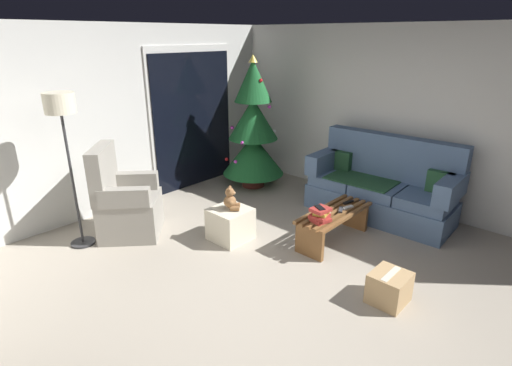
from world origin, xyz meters
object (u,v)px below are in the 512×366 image
Objects in this scene: teddy_bear_chestnut at (231,200)px; cardboard_box_taped_mid_floor at (389,288)px; remote_black at (348,202)px; book_stack at (320,215)px; remote_silver at (329,212)px; remote_white at (348,207)px; armchair at (125,204)px; ottoman at (230,224)px; coffee_table at (334,221)px; remote_graphite at (341,210)px; couch at (382,187)px; floor_lamp at (62,119)px; cell_phone at (320,207)px; christmas_tree at (253,131)px.

teddy_bear_chestnut reaches higher than cardboard_box_taped_mid_floor.
book_stack is at bearing 103.30° from remote_black.
remote_silver is 0.64× the size of book_stack.
remote_white is 2.70m from armchair.
cardboard_box_taped_mid_floor is at bearing -85.67° from ottoman.
armchair is (-1.49, 1.96, -0.00)m from remote_silver.
armchair reaches higher than teddy_bear_chestnut.
coffee_table reaches higher than cardboard_box_taped_mid_floor.
remote_silver is 0.55× the size of teddy_bear_chestnut.
coffee_table is 0.16m from remote_graphite.
ottoman is at bearing 151.85° from couch.
floor_lamp is (-2.09, 2.16, 1.24)m from coffee_table.
teddy_bear_chestnut is (1.29, -1.22, -0.99)m from floor_lamp.
remote_graphite is 1.08× the size of cell_phone.
remote_white and remote_black have the same top height.
armchair is at bearing 126.66° from ottoman.
floor_lamp is (-1.75, 2.16, 0.95)m from cell_phone.
cell_phone is 1.05m from teddy_bear_chestnut.
book_stack is 2.36m from armchair.
remote_white is 1.40m from teddy_bear_chestnut.
christmas_tree reaches higher than cardboard_box_taped_mid_floor.
coffee_table is 0.17m from remote_silver.
book_stack is 0.55× the size of ottoman.
ottoman is (-0.98, 1.02, -0.20)m from remote_white.
floor_lamp is (-2.41, 2.15, 1.10)m from remote_black.
christmas_tree is at bearing 34.44° from ottoman.
remote_silver is at bearing -52.26° from teddy_bear_chestnut.
remote_graphite is 1.00× the size of remote_black.
cardboard_box_taped_mid_floor is (0.14, -1.96, -0.37)m from teddy_bear_chestnut.
ottoman is at bearing -166.19° from remote_graphite.
christmas_tree reaches higher than floor_lamp.
cell_phone reaches higher than coffee_table.
book_stack is at bearing -176.29° from coffee_table.
couch is 12.60× the size of remote_silver.
remote_graphite is (0.06, -0.04, 0.14)m from coffee_table.
book_stack is at bearing 178.38° from couch.
coffee_table is 3.86× the size of teddy_bear_chestnut.
couch is 2.00m from cardboard_box_taped_mid_floor.
book_stack is 1.69× the size of cell_phone.
armchair reaches higher than ottoman.
cardboard_box_taped_mid_floor is at bearing -72.91° from armchair.
remote_silver is at bearing 35.13° from cell_phone.
christmas_tree is at bearing 100.01° from couch.
cell_phone is at bearing -58.19° from armchair.
teddy_bear_chestnut is at bearing -43.29° from floor_lamp.
remote_white is 0.64× the size of book_stack.
christmas_tree is at bearing 70.05° from coffee_table.
teddy_bear_chestnut is at bearing 115.52° from book_stack.
cell_phone is 0.13× the size of armchair.
book_stack is (-0.40, 0.02, 0.07)m from remote_graphite.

